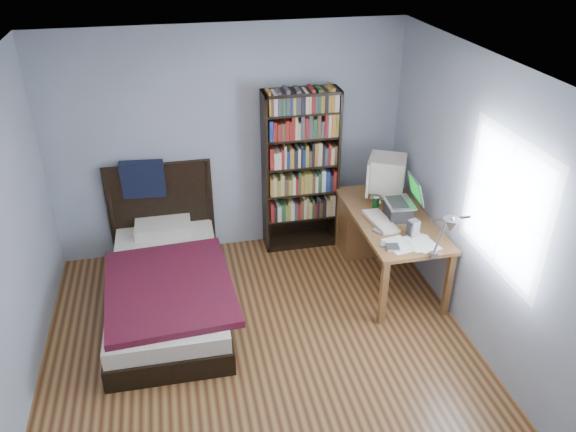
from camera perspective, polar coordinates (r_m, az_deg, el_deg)
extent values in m
plane|color=#4C2916|center=(5.01, -2.29, -15.14)|extent=(4.20, 4.20, 0.00)
plane|color=white|center=(3.73, -3.05, 13.61)|extent=(4.20, 4.20, 0.00)
cube|color=#8A92A2|center=(6.10, -6.06, 7.36)|extent=(3.80, 0.04, 2.50)
cube|color=#8A92A2|center=(4.87, 19.98, -0.23)|extent=(0.04, 4.20, 2.50)
cube|color=white|center=(4.66, 21.17, 1.02)|extent=(0.01, 1.14, 1.14)
cube|color=white|center=(4.66, 21.11, 1.01)|extent=(0.01, 1.00, 1.00)
cube|color=brown|center=(5.78, 10.46, -0.21)|extent=(0.75, 1.53, 0.04)
cube|color=brown|center=(5.31, 9.67, -7.73)|extent=(0.06, 0.06, 0.69)
cube|color=brown|center=(5.56, 15.97, -6.68)|extent=(0.06, 0.06, 0.69)
cube|color=brown|center=(6.44, 5.16, -0.30)|extent=(0.06, 0.06, 0.69)
cube|color=brown|center=(6.65, 10.53, 0.29)|extent=(0.06, 0.06, 0.69)
cube|color=brown|center=(6.40, 8.39, -0.72)|extent=(0.69, 0.40, 0.68)
cube|color=beige|center=(6.17, 9.56, 2.19)|extent=(0.31, 0.30, 0.03)
cylinder|color=beige|center=(6.15, 9.59, 2.54)|extent=(0.09, 0.09, 0.06)
cube|color=beige|center=(6.07, 10.00, 4.33)|extent=(0.50, 0.49, 0.36)
cube|color=beige|center=(6.00, 8.32, 4.19)|extent=(0.20, 0.35, 0.38)
cube|color=#3B72D7|center=(6.00, 8.19, 4.18)|extent=(0.14, 0.26, 0.25)
cube|color=#2D2D30|center=(5.73, 11.13, 0.57)|extent=(0.25, 0.29, 0.16)
cube|color=#B0AFB4|center=(5.69, 11.21, 1.35)|extent=(0.29, 0.37, 0.02)
cube|color=#2D2D30|center=(5.68, 11.04, 1.43)|extent=(0.19, 0.29, 0.00)
cube|color=#B0AFB4|center=(5.69, 12.86, 2.68)|extent=(0.11, 0.35, 0.25)
cube|color=#0CBF26|center=(5.69, 12.76, 2.67)|extent=(0.08, 0.29, 0.19)
cube|color=#99999E|center=(5.19, 14.56, -3.80)|extent=(0.07, 0.06, 0.04)
cylinder|color=#99999E|center=(5.02, 15.22, -1.96)|extent=(0.02, 0.16, 0.43)
cylinder|color=#99999E|center=(4.65, 16.10, -0.25)|extent=(0.18, 0.36, 0.22)
cone|color=#99999E|center=(4.47, 16.23, -0.91)|extent=(0.13, 0.13, 0.11)
cube|color=beige|center=(5.63, 9.38, -0.53)|extent=(0.25, 0.50, 0.05)
cube|color=gray|center=(5.43, 12.63, -1.24)|extent=(0.11, 0.11, 0.17)
cylinder|color=#083D19|center=(5.88, 8.91, 1.35)|extent=(0.07, 0.07, 0.12)
ellipsoid|color=silver|center=(6.00, 9.10, 1.48)|extent=(0.06, 0.11, 0.04)
cube|color=#B0AFB4|center=(5.46, 9.12, -1.56)|extent=(0.10, 0.12, 0.02)
cube|color=gray|center=(5.28, 9.62, -2.81)|extent=(0.07, 0.10, 0.02)
cube|color=gray|center=(5.23, 10.58, -3.16)|extent=(0.13, 0.13, 0.02)
cube|color=black|center=(6.13, -2.35, 4.20)|extent=(0.03, 0.30, 1.83)
cube|color=black|center=(6.30, 4.79, 4.84)|extent=(0.03, 0.30, 1.83)
cube|color=black|center=(5.89, 1.37, 12.52)|extent=(0.82, 0.30, 0.03)
cube|color=black|center=(6.62, 1.19, -2.45)|extent=(0.82, 0.30, 0.06)
cube|color=black|center=(6.33, 0.98, 5.05)|extent=(0.82, 0.02, 1.83)
cube|color=olive|center=(6.18, 1.32, 4.71)|extent=(0.74, 0.22, 1.63)
cube|color=black|center=(5.71, -12.05, -8.00)|extent=(1.11, 2.17, 0.22)
cube|color=beige|center=(5.60, -12.25, -6.44)|extent=(1.06, 2.11, 0.16)
cube|color=maroon|center=(5.31, -11.97, -7.10)|extent=(1.21, 1.46, 0.07)
cube|color=beige|center=(6.23, -12.57, -1.12)|extent=(0.60, 0.38, 0.12)
cube|color=black|center=(6.33, -12.72, 0.63)|extent=(1.14, 0.05, 1.10)
cylinder|color=black|center=(6.36, -17.55, 0.04)|extent=(0.06, 0.06, 1.10)
cylinder|color=black|center=(6.32, -7.86, 1.05)|extent=(0.06, 0.06, 1.10)
cube|color=black|center=(6.14, -14.51, 3.64)|extent=(0.46, 0.20, 0.43)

